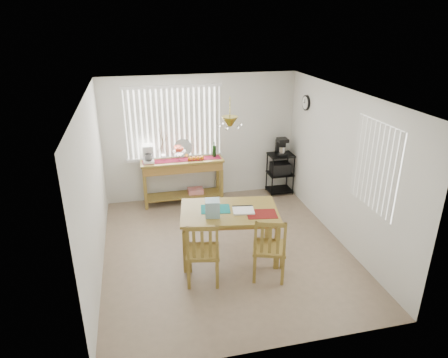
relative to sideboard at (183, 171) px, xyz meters
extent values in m
cube|color=gray|center=(0.43, -2.00, -0.71)|extent=(4.00, 4.50, 0.01)
cube|color=silver|center=(0.43, 0.30, 0.60)|extent=(4.00, 0.10, 2.60)
cube|color=silver|center=(0.43, -4.30, 0.60)|extent=(4.00, 0.10, 2.60)
cube|color=silver|center=(-1.62, -2.00, 0.60)|extent=(0.10, 4.50, 2.60)
cube|color=silver|center=(2.48, -2.00, 0.60)|extent=(0.10, 4.50, 2.60)
cube|color=white|center=(0.43, -2.00, 1.95)|extent=(4.00, 4.50, 0.10)
cube|color=white|center=(-0.12, 0.25, 0.95)|extent=(1.90, 0.01, 1.40)
cube|color=white|center=(-1.02, 0.24, 0.95)|extent=(0.07, 0.03, 1.40)
cube|color=white|center=(-0.91, 0.24, 0.95)|extent=(0.07, 0.03, 1.40)
cube|color=white|center=(-0.81, 0.24, 0.95)|extent=(0.07, 0.03, 1.40)
cube|color=white|center=(-0.70, 0.24, 0.95)|extent=(0.07, 0.03, 1.40)
cube|color=white|center=(-0.60, 0.24, 0.95)|extent=(0.07, 0.03, 1.40)
cube|color=white|center=(-0.49, 0.24, 0.95)|extent=(0.07, 0.03, 1.40)
cube|color=white|center=(-0.38, 0.24, 0.95)|extent=(0.07, 0.03, 1.40)
cube|color=white|center=(-0.28, 0.24, 0.95)|extent=(0.07, 0.03, 1.40)
cube|color=white|center=(-0.17, 0.24, 0.95)|extent=(0.07, 0.03, 1.40)
cube|color=white|center=(-0.07, 0.24, 0.95)|extent=(0.07, 0.03, 1.40)
cube|color=white|center=(0.04, 0.24, 0.95)|extent=(0.07, 0.03, 1.40)
cube|color=white|center=(0.14, 0.24, 0.95)|extent=(0.07, 0.03, 1.40)
cube|color=white|center=(0.25, 0.24, 0.95)|extent=(0.07, 0.03, 1.40)
cube|color=white|center=(0.35, 0.24, 0.95)|extent=(0.07, 0.03, 1.40)
cube|color=white|center=(0.46, 0.24, 0.95)|extent=(0.07, 0.03, 1.40)
cube|color=white|center=(0.57, 0.24, 0.95)|extent=(0.07, 0.03, 1.40)
cube|color=white|center=(0.67, 0.24, 0.95)|extent=(0.07, 0.03, 1.40)
cube|color=white|center=(0.78, 0.24, 0.95)|extent=(0.07, 0.03, 1.40)
cube|color=white|center=(-0.12, 0.22, 0.22)|extent=(1.98, 0.06, 0.06)
cube|color=white|center=(-0.12, 0.22, 1.68)|extent=(1.98, 0.06, 0.06)
cube|color=white|center=(2.42, -2.90, 0.95)|extent=(0.01, 1.10, 1.30)
cube|color=white|center=(2.41, -3.39, 0.95)|extent=(0.03, 0.07, 1.30)
cube|color=white|center=(2.41, -3.28, 0.95)|extent=(0.03, 0.07, 1.30)
cube|color=white|center=(2.41, -3.17, 0.95)|extent=(0.03, 0.07, 1.30)
cube|color=white|center=(2.41, -3.06, 0.95)|extent=(0.03, 0.07, 1.30)
cube|color=white|center=(2.41, -2.95, 0.95)|extent=(0.03, 0.07, 1.30)
cube|color=white|center=(2.41, -2.84, 0.95)|extent=(0.03, 0.07, 1.30)
cube|color=white|center=(2.41, -2.73, 0.95)|extent=(0.03, 0.07, 1.30)
cube|color=white|center=(2.41, -2.62, 0.95)|extent=(0.03, 0.07, 1.30)
cube|color=white|center=(2.41, -2.51, 0.95)|extent=(0.03, 0.07, 1.30)
cube|color=white|center=(2.41, -2.40, 0.95)|extent=(0.03, 0.07, 1.30)
cylinder|color=black|center=(2.40, -0.45, 1.38)|extent=(0.04, 0.30, 0.30)
cylinder|color=white|center=(2.38, -0.45, 1.38)|extent=(0.01, 0.25, 0.25)
cylinder|color=olive|center=(0.45, -2.17, 1.73)|extent=(0.01, 0.01, 0.34)
cone|color=olive|center=(0.45, -2.17, 1.55)|extent=(0.24, 0.24, 0.14)
sphere|color=white|center=(0.61, -2.17, 1.49)|extent=(0.05, 0.05, 0.05)
sphere|color=white|center=(0.53, -2.04, 1.49)|extent=(0.05, 0.05, 0.05)
sphere|color=white|center=(0.37, -2.04, 1.49)|extent=(0.05, 0.05, 0.05)
sphere|color=white|center=(0.29, -2.17, 1.49)|extent=(0.05, 0.05, 0.05)
sphere|color=white|center=(0.37, -2.31, 1.49)|extent=(0.05, 0.05, 0.05)
sphere|color=white|center=(0.53, -2.31, 1.49)|extent=(0.05, 0.05, 0.05)
cube|color=olive|center=(-0.01, 0.00, 0.21)|extent=(1.67, 0.47, 0.04)
cube|color=#A47735|center=(-0.01, 0.00, 0.10)|extent=(1.61, 0.43, 0.17)
cube|color=olive|center=(-0.79, -0.18, -0.34)|extent=(0.06, 0.06, 0.72)
cube|color=olive|center=(0.77, -0.18, -0.34)|extent=(0.06, 0.06, 0.72)
cube|color=olive|center=(-0.79, 0.18, -0.34)|extent=(0.06, 0.06, 0.72)
cube|color=olive|center=(0.77, 0.18, -0.34)|extent=(0.06, 0.06, 0.72)
cube|color=olive|center=(-0.01, 0.00, -0.55)|extent=(1.54, 0.41, 0.03)
cube|color=red|center=(0.25, 0.00, -0.48)|extent=(0.31, 0.23, 0.10)
cube|color=maroon|center=(-0.01, 0.00, 0.24)|extent=(1.58, 0.26, 0.01)
cube|color=white|center=(-0.68, 0.00, 0.26)|extent=(0.21, 0.25, 0.05)
cube|color=white|center=(-0.68, 0.08, 0.39)|extent=(0.21, 0.08, 0.31)
cube|color=white|center=(-0.68, -0.02, 0.56)|extent=(0.21, 0.23, 0.07)
cylinder|color=white|center=(-0.68, -0.03, 0.35)|extent=(0.14, 0.14, 0.14)
cylinder|color=white|center=(-0.06, -0.02, 0.29)|extent=(0.05, 0.05, 0.10)
cone|color=white|center=(-0.06, -0.02, 0.39)|extent=(0.27, 0.27, 0.09)
sphere|color=red|center=(-0.01, -0.02, 0.47)|extent=(0.08, 0.08, 0.08)
sphere|color=red|center=(-0.05, 0.03, 0.47)|extent=(0.08, 0.08, 0.08)
sphere|color=red|center=(-0.10, 0.01, 0.47)|extent=(0.08, 0.08, 0.08)
sphere|color=red|center=(-0.10, -0.05, 0.47)|extent=(0.08, 0.08, 0.08)
sphere|color=red|center=(-0.05, -0.07, 0.47)|extent=(0.08, 0.08, 0.08)
sphere|color=orange|center=(0.14, -0.08, 0.28)|extent=(0.08, 0.08, 0.08)
sphere|color=orange|center=(0.22, -0.08, 0.28)|extent=(0.08, 0.08, 0.08)
sphere|color=orange|center=(0.30, -0.08, 0.28)|extent=(0.08, 0.08, 0.08)
sphere|color=orange|center=(0.39, -0.08, 0.28)|extent=(0.08, 0.08, 0.08)
cylinder|color=silver|center=(0.04, 0.19, 0.42)|extent=(0.38, 0.09, 0.37)
cylinder|color=white|center=(-0.38, 0.05, 0.31)|extent=(0.08, 0.08, 0.15)
cylinder|color=#4C3823|center=(-0.38, 0.05, 0.61)|extent=(0.09, 0.04, 0.46)
cylinder|color=#4C3823|center=(-0.38, 0.05, 0.64)|extent=(0.14, 0.06, 0.50)
cylinder|color=#4C3823|center=(-0.38, 0.05, 0.59)|extent=(0.18, 0.08, 0.38)
cylinder|color=#4C3823|center=(-0.38, 0.05, 0.67)|extent=(0.06, 0.03, 0.57)
cylinder|color=#4C3823|center=(-0.38, 0.05, 0.58)|extent=(0.23, 0.10, 0.32)
cylinder|color=black|center=(0.67, 0.05, 0.35)|extent=(0.08, 0.08, 0.24)
cylinder|color=black|center=(0.67, 0.05, 0.52)|extent=(0.03, 0.03, 0.08)
cylinder|color=black|center=(1.89, -0.18, -0.26)|extent=(0.03, 0.03, 0.89)
cylinder|color=black|center=(2.37, -0.18, -0.26)|extent=(0.03, 0.03, 0.89)
cylinder|color=black|center=(1.89, 0.19, -0.26)|extent=(0.03, 0.03, 0.89)
cylinder|color=black|center=(2.37, 0.19, -0.26)|extent=(0.03, 0.03, 0.89)
cube|color=black|center=(2.13, 0.00, 0.17)|extent=(0.52, 0.42, 0.03)
cube|color=black|center=(2.13, 0.00, -0.26)|extent=(0.52, 0.42, 0.03)
cube|color=black|center=(2.13, 0.00, -0.64)|extent=(0.52, 0.42, 0.03)
cube|color=black|center=(2.13, 0.00, -0.13)|extent=(0.40, 0.31, 0.23)
cube|color=black|center=(2.13, -0.02, 0.21)|extent=(0.21, 0.25, 0.05)
cube|color=black|center=(2.13, 0.07, 0.34)|extent=(0.21, 0.08, 0.31)
cube|color=black|center=(2.13, -0.02, 0.52)|extent=(0.21, 0.23, 0.07)
cylinder|color=silver|center=(2.13, -0.03, 0.31)|extent=(0.14, 0.14, 0.14)
cube|color=olive|center=(0.45, -2.17, 0.09)|extent=(1.66, 1.21, 0.04)
cube|color=#A47735|center=(0.45, -2.17, 0.04)|extent=(1.54, 1.09, 0.07)
cube|color=olive|center=(-0.31, -2.48, -0.35)|extent=(0.09, 0.09, 0.71)
cube|color=olive|center=(1.07, -2.70, -0.35)|extent=(0.09, 0.09, 0.71)
cube|color=olive|center=(-0.17, -1.64, -0.35)|extent=(0.09, 0.09, 0.71)
cube|color=olive|center=(1.20, -1.87, -0.35)|extent=(0.09, 0.09, 0.71)
cube|color=#157778|center=(0.24, -2.09, 0.12)|extent=(0.50, 0.40, 0.01)
cube|color=maroon|center=(0.90, -2.41, 0.12)|extent=(0.50, 0.40, 0.01)
cube|color=white|center=(0.65, -2.26, 0.13)|extent=(0.36, 0.31, 0.03)
cube|color=black|center=(0.68, -2.12, 0.13)|extent=(0.33, 0.08, 0.03)
cube|color=#83ADBF|center=(0.15, -2.29, 0.24)|extent=(0.25, 0.25, 0.26)
cube|color=olive|center=(-0.09, -2.74, -0.22)|extent=(0.56, 0.56, 0.05)
cube|color=olive|center=(0.15, -2.58, -0.47)|extent=(0.05, 0.05, 0.46)
cube|color=olive|center=(-0.25, -2.50, -0.47)|extent=(0.05, 0.05, 0.46)
cube|color=olive|center=(0.07, -2.98, -0.47)|extent=(0.05, 0.05, 0.46)
cube|color=olive|center=(-0.33, -2.90, -0.47)|extent=(0.05, 0.05, 0.46)
cube|color=olive|center=(0.07, -2.99, 0.06)|extent=(0.05, 0.05, 0.52)
cube|color=olive|center=(-0.33, -2.91, 0.06)|extent=(0.05, 0.05, 0.52)
cube|color=olive|center=(-0.13, -2.95, 0.29)|extent=(0.43, 0.12, 0.07)
cube|color=olive|center=(-0.02, -2.98, 0.04)|extent=(0.05, 0.03, 0.42)
cube|color=olive|center=(-0.13, -2.95, 0.04)|extent=(0.05, 0.03, 0.42)
cube|color=olive|center=(-0.24, -2.93, 0.04)|extent=(0.05, 0.03, 0.42)
cube|color=olive|center=(0.89, -2.86, -0.22)|extent=(0.60, 0.60, 0.05)
cube|color=olive|center=(1.15, -2.73, -0.47)|extent=(0.06, 0.06, 0.46)
cube|color=olive|center=(0.76, -2.60, -0.47)|extent=(0.06, 0.06, 0.46)
cube|color=olive|center=(1.01, -3.12, -0.47)|extent=(0.06, 0.06, 0.46)
cube|color=olive|center=(0.63, -2.98, -0.47)|extent=(0.06, 0.06, 0.46)
cube|color=olive|center=(1.01, -3.13, 0.06)|extent=(0.05, 0.05, 0.52)
cube|color=olive|center=(0.63, -2.99, 0.06)|extent=(0.05, 0.05, 0.52)
cube|color=olive|center=(0.82, -3.06, 0.29)|extent=(0.42, 0.17, 0.07)
cube|color=olive|center=(0.92, -3.10, 0.04)|extent=(0.05, 0.04, 0.42)
cube|color=olive|center=(0.82, -3.06, 0.04)|extent=(0.05, 0.04, 0.42)
cube|color=olive|center=(0.71, -3.02, 0.04)|extent=(0.05, 0.04, 0.42)
camera|label=1|loc=(-0.91, -7.63, 2.97)|focal=32.00mm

